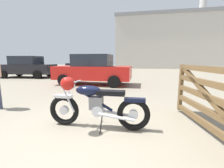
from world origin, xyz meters
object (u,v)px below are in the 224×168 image
at_px(blue_hatchback_right, 87,65).
at_px(silver_sedan_mid, 27,67).
at_px(timber_gate, 222,101).
at_px(vintage_motorcycle, 94,104).
at_px(red_hatchback_near, 93,70).

bearing_deg(blue_hatchback_right, silver_sedan_mid, -116.55).
relative_size(timber_gate, blue_hatchback_right, 0.59).
bearing_deg(vintage_motorcycle, red_hatchback_near, -72.70).
height_order(vintage_motorcycle, blue_hatchback_right, blue_hatchback_right).
distance_m(vintage_motorcycle, red_hatchback_near, 5.59).
height_order(red_hatchback_near, silver_sedan_mid, same).
bearing_deg(timber_gate, blue_hatchback_right, 17.75).
distance_m(timber_gate, silver_sedan_mid, 12.76).
relative_size(silver_sedan_mid, blue_hatchback_right, 1.04).
bearing_deg(red_hatchback_near, timber_gate, -53.41).
relative_size(vintage_motorcycle, silver_sedan_mid, 0.47).
height_order(timber_gate, blue_hatchback_right, blue_hatchback_right).
relative_size(timber_gate, red_hatchback_near, 0.59).
height_order(timber_gate, silver_sedan_mid, silver_sedan_mid).
relative_size(red_hatchback_near, blue_hatchback_right, 1.01).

